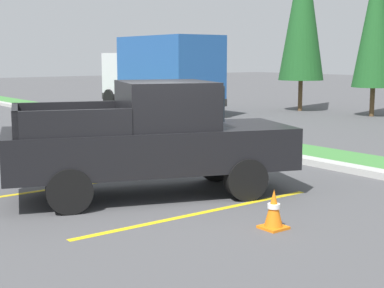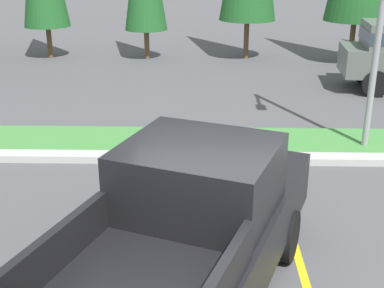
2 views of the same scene
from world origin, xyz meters
TOP-DOWN VIEW (x-y plane):
  - curb_strip at (0.00, 5.00)m, footprint 56.00×0.40m
  - grass_median at (0.00, 6.10)m, footprint 56.00×1.80m
  - pickup_truck_main at (-0.52, 0.32)m, footprint 3.61×5.55m

SIDE VIEW (x-z plane):
  - grass_median at x=0.00m, z-range 0.00..0.06m
  - curb_strip at x=0.00m, z-range 0.00..0.15m
  - pickup_truck_main at x=-0.52m, z-range -0.01..2.09m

